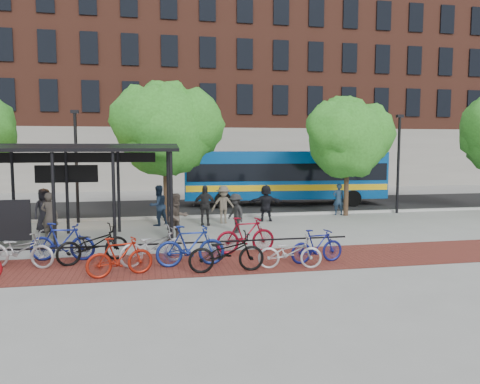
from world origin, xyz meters
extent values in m
plane|color=#9E9E99|center=(0.00, 0.00, 0.00)|extent=(160.00, 160.00, 0.00)
cube|color=black|center=(0.00, 8.00, 0.01)|extent=(160.00, 8.00, 0.01)
cube|color=#B7B7B2|center=(0.00, 4.00, 0.06)|extent=(160.00, 0.25, 0.12)
cube|color=maroon|center=(-2.00, -5.00, 0.00)|extent=(24.00, 3.00, 0.01)
cube|color=black|center=(-3.30, -4.10, 0.00)|extent=(12.00, 0.05, 0.95)
cube|color=brown|center=(10.00, 26.00, 10.00)|extent=(55.00, 14.00, 20.00)
cube|color=#7A664C|center=(-16.00, 40.00, 15.00)|extent=(22.00, 22.00, 30.00)
cylinder|color=black|center=(-9.00, 0.85, 1.65)|extent=(0.12, 0.12, 3.30)
cylinder|color=black|center=(-7.00, -1.85, 1.65)|extent=(0.12, 0.12, 3.30)
cylinder|color=black|center=(-7.00, 0.85, 1.65)|extent=(0.12, 0.12, 3.30)
cylinder|color=black|center=(-5.00, -1.85, 1.65)|extent=(0.12, 0.12, 3.30)
cylinder|color=black|center=(-5.00, 0.85, 1.65)|extent=(0.12, 0.12, 3.30)
cylinder|color=black|center=(-3.00, -1.85, 1.65)|extent=(0.12, 0.12, 3.30)
cylinder|color=black|center=(-3.00, 0.85, 1.65)|extent=(0.12, 0.12, 3.30)
cube|color=black|center=(-8.00, -1.20, 3.45)|extent=(10.60, 1.65, 0.29)
cube|color=black|center=(-8.00, 0.20, 3.45)|extent=(10.60, 1.65, 0.29)
cube|color=black|center=(-8.00, 0.90, 3.05)|extent=(9.00, 0.10, 0.40)
cube|color=black|center=(-7.00, 0.95, 2.40)|extent=(2.40, 0.12, 0.70)
cube|color=#FF7200|center=(-7.00, 1.03, 2.40)|extent=(2.20, 0.02, 0.55)
cylinder|color=#382619|center=(-3.00, 3.30, 1.26)|extent=(0.24, 0.24, 2.52)
sphere|color=#2E741F|center=(-3.00, 3.30, 4.20)|extent=(4.20, 4.20, 4.20)
sphere|color=#2E741F|center=(-1.95, 3.50, 4.50)|extent=(3.36, 3.36, 3.36)
sphere|color=#2E741F|center=(-3.84, 3.00, 4.60)|extent=(3.15, 3.15, 3.15)
sphere|color=#2E741F|center=(-2.90, 3.70, 5.00)|extent=(2.94, 2.94, 2.94)
cylinder|color=#382619|center=(6.00, 3.30, 1.14)|extent=(0.24, 0.24, 2.27)
sphere|color=#2E741F|center=(6.00, 3.30, 3.79)|extent=(3.80, 3.80, 3.80)
sphere|color=#2E741F|center=(6.95, 3.50, 4.09)|extent=(3.04, 3.04, 3.04)
sphere|color=#2E741F|center=(5.24, 3.00, 4.20)|extent=(2.85, 2.85, 2.85)
sphere|color=#2E741F|center=(6.10, 3.70, 4.59)|extent=(2.66, 2.66, 2.66)
cylinder|color=black|center=(-7.00, 3.60, 2.50)|extent=(0.14, 0.14, 5.00)
cube|color=black|center=(-7.00, 3.60, 5.05)|extent=(0.35, 0.20, 0.15)
cylinder|color=black|center=(9.00, 3.60, 2.50)|extent=(0.14, 0.14, 5.00)
cube|color=black|center=(9.00, 3.60, 5.05)|extent=(0.35, 0.20, 0.15)
cube|color=#074792|center=(4.18, 8.10, 1.80)|extent=(12.02, 3.45, 2.72)
cube|color=black|center=(4.18, 8.10, 2.03)|extent=(11.78, 3.47, 0.99)
cube|color=yellow|center=(4.18, 8.10, 1.14)|extent=(11.90, 3.49, 0.35)
cube|color=#074792|center=(4.18, 8.10, 3.11)|extent=(11.76, 3.17, 0.18)
cylinder|color=black|center=(0.30, 7.10, 0.47)|extent=(0.97, 0.35, 0.95)
cylinder|color=black|center=(0.49, 9.66, 0.47)|extent=(0.97, 0.35, 0.95)
cylinder|color=black|center=(7.86, 6.53, 0.47)|extent=(0.97, 0.35, 0.95)
cylinder|color=black|center=(8.05, 9.09, 0.47)|extent=(0.97, 0.35, 0.95)
imported|color=#A3A3A5|center=(-7.46, -4.56, 0.54)|extent=(2.18, 1.28, 1.08)
imported|color=navy|center=(-6.41, -3.88, 0.59)|extent=(2.03, 0.82, 1.18)
imported|color=black|center=(-5.47, -4.32, 0.57)|extent=(2.29, 1.53, 1.14)
imported|color=maroon|center=(-4.59, -5.99, 0.54)|extent=(1.87, 0.98, 1.08)
imported|color=#B0B0B3|center=(-3.68, -4.87, 0.56)|extent=(2.26, 1.55, 1.12)
imported|color=navy|center=(-2.63, -5.29, 0.61)|extent=(2.06, 0.70, 1.22)
imported|color=black|center=(-1.70, -6.11, 0.56)|extent=(2.13, 0.75, 1.12)
imported|color=maroon|center=(-0.71, -3.95, 0.60)|extent=(2.05, 0.79, 1.20)
imported|color=#BCBCBF|center=(0.14, -6.09, 0.48)|extent=(1.92, 0.92, 0.97)
imported|color=navy|center=(1.13, -5.62, 0.51)|extent=(1.76, 0.71, 1.03)
imported|color=black|center=(-7.99, 1.41, 0.90)|extent=(1.05, 0.97, 1.80)
imported|color=#474039|center=(-7.45, -0.37, 0.90)|extent=(0.74, 0.58, 1.80)
imported|color=#1B293F|center=(-3.39, 2.07, 0.89)|extent=(1.09, 1.03, 1.79)
imported|color=brown|center=(-0.47, 2.13, 0.86)|extent=(1.11, 0.65, 1.71)
imported|color=black|center=(-1.38, 1.70, 0.89)|extent=(1.05, 0.45, 1.78)
imported|color=black|center=(1.58, 2.36, 0.85)|extent=(1.62, 0.65, 1.71)
imported|color=#20354C|center=(5.72, 3.59, 0.80)|extent=(0.63, 0.46, 1.61)
imported|color=#4C4138|center=(-2.77, -1.50, 0.88)|extent=(1.06, 0.97, 1.77)
imported|color=#252525|center=(-0.35, -0.30, 0.80)|extent=(0.90, 1.17, 1.59)
camera|label=1|loc=(-3.80, -18.70, 3.49)|focal=35.00mm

